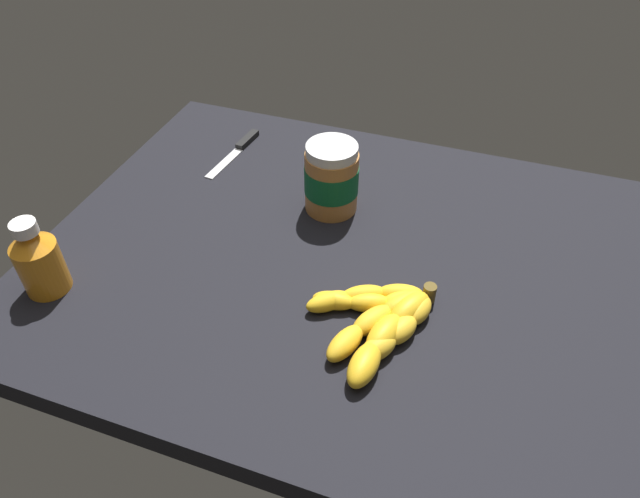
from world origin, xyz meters
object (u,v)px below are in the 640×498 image
Objects in this scene: banana_bunch at (380,319)px; honey_bottle at (38,259)px; peanut_butter_jar at (331,178)px; butter_knife at (238,149)px.

honey_bottle reaches higher than banana_bunch.
peanut_butter_jar and honey_bottle have the same top height.
butter_knife is (10.92, 44.96, -5.39)cm from honey_bottle.
honey_bottle is 0.71× the size of butter_knife.
butter_knife is (-39.69, 35.75, -1.19)cm from banana_bunch.
honey_bottle is at bearing -103.65° from butter_knife.
banana_bunch is 1.64× the size of honey_bottle.
banana_bunch is 1.16× the size of butter_knife.
banana_bunch is at bearing -42.01° from butter_knife.
butter_knife is (-24.00, 11.28, -5.85)cm from peanut_butter_jar.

